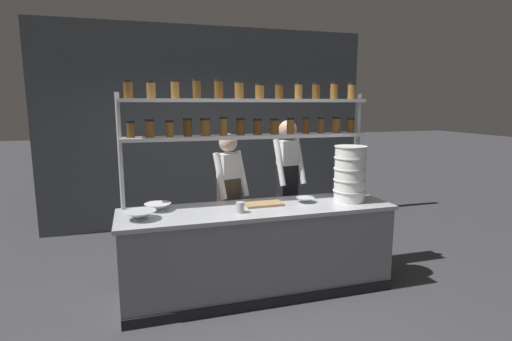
# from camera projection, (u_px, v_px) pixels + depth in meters

# --- Properties ---
(ground_plane) EXTENTS (40.00, 40.00, 0.00)m
(ground_plane) POSITION_uv_depth(u_px,v_px,m) (258.00, 291.00, 4.25)
(ground_plane) COLOR #3D3D42
(back_wall) EXTENTS (5.22, 0.12, 3.16)m
(back_wall) POSITION_uv_depth(u_px,v_px,m) (210.00, 128.00, 6.46)
(back_wall) COLOR #4C5156
(back_wall) RESTS_ON ground_plane
(prep_counter) EXTENTS (2.82, 0.76, 0.92)m
(prep_counter) POSITION_uv_depth(u_px,v_px,m) (259.00, 250.00, 4.17)
(prep_counter) COLOR gray
(prep_counter) RESTS_ON ground_plane
(spice_shelf_unit) EXTENTS (2.70, 0.28, 2.22)m
(spice_shelf_unit) POSITION_uv_depth(u_px,v_px,m) (249.00, 122.00, 4.26)
(spice_shelf_unit) COLOR #B7BABF
(spice_shelf_unit) RESTS_ON ground_plane
(chef_left) EXTENTS (0.42, 0.35, 1.64)m
(chef_left) POSITION_uv_depth(u_px,v_px,m) (229.00, 194.00, 4.59)
(chef_left) COLOR black
(chef_left) RESTS_ON ground_plane
(chef_center) EXTENTS (0.39, 0.33, 1.77)m
(chef_center) POSITION_uv_depth(u_px,v_px,m) (287.00, 180.00, 4.95)
(chef_center) COLOR black
(chef_center) RESTS_ON ground_plane
(container_stack) EXTENTS (0.35, 0.35, 0.60)m
(container_stack) POSITION_uv_depth(u_px,v_px,m) (350.00, 174.00, 4.31)
(container_stack) COLOR white
(container_stack) RESTS_ON prep_counter
(cutting_board) EXTENTS (0.40, 0.26, 0.02)m
(cutting_board) POSITION_uv_depth(u_px,v_px,m) (263.00, 204.00, 4.20)
(cutting_board) COLOR #A88456
(cutting_board) RESTS_ON prep_counter
(prep_bowl_near_left) EXTENTS (0.26, 0.26, 0.07)m
(prep_bowl_near_left) POSITION_uv_depth(u_px,v_px,m) (158.00, 207.00, 3.97)
(prep_bowl_near_left) COLOR white
(prep_bowl_near_left) RESTS_ON prep_counter
(prep_bowl_center_front) EXTENTS (0.30, 0.30, 0.08)m
(prep_bowl_center_front) POSITION_uv_depth(u_px,v_px,m) (140.00, 215.00, 3.67)
(prep_bowl_center_front) COLOR silver
(prep_bowl_center_front) RESTS_ON prep_counter
(prep_bowl_center_back) EXTENTS (0.20, 0.20, 0.05)m
(prep_bowl_center_back) POSITION_uv_depth(u_px,v_px,m) (305.00, 200.00, 4.30)
(prep_bowl_center_back) COLOR silver
(prep_bowl_center_back) RESTS_ON prep_counter
(serving_cup_front) EXTENTS (0.08, 0.08, 0.11)m
(serving_cup_front) POSITION_uv_depth(u_px,v_px,m) (240.00, 207.00, 3.89)
(serving_cup_front) COLOR #B2B7BC
(serving_cup_front) RESTS_ON prep_counter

